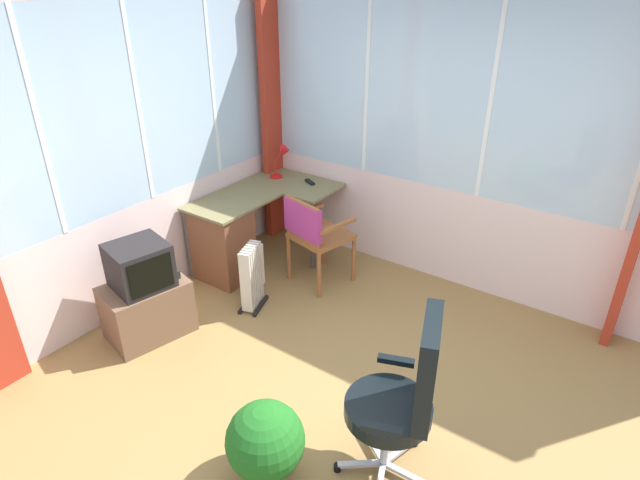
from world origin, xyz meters
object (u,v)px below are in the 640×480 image
(tv_on_stand, at_px, (145,296))
(office_chair, at_px, (406,393))
(tv_remote, at_px, (310,182))
(potted_plant, at_px, (265,442))
(wooden_armchair, at_px, (312,230))
(desk_lamp, at_px, (284,156))
(desk, at_px, (228,237))
(space_heater, at_px, (253,276))

(tv_on_stand, bearing_deg, office_chair, -90.91)
(tv_remote, bearing_deg, potted_plant, -121.68)
(wooden_armchair, bearing_deg, desk_lamp, 52.70)
(desk, bearing_deg, space_heater, -116.91)
(tv_remote, xyz_separation_m, space_heater, (-1.17, -0.22, -0.45))
(space_heater, distance_m, potted_plant, 1.81)
(desk, xyz_separation_m, space_heater, (-0.28, -0.55, -0.10))
(potted_plant, bearing_deg, office_chair, -53.34)
(office_chair, bearing_deg, wooden_armchair, 49.42)
(desk_lamp, xyz_separation_m, space_heater, (-1.17, -0.56, -0.66))
(wooden_armchair, height_order, office_chair, office_chair)
(tv_on_stand, height_order, space_heater, tv_on_stand)
(potted_plant, bearing_deg, tv_remote, 30.70)
(wooden_armchair, xyz_separation_m, office_chair, (-1.42, -1.66, 0.06))
(office_chair, height_order, space_heater, office_chair)
(space_heater, relative_size, potted_plant, 1.15)
(desk_lamp, relative_size, space_heater, 0.58)
(space_heater, bearing_deg, wooden_armchair, -20.53)
(desk, height_order, space_heater, desk)
(desk_lamp, height_order, office_chair, office_chair)
(wooden_armchair, bearing_deg, tv_remote, 37.01)
(office_chair, height_order, tv_on_stand, office_chair)
(tv_remote, height_order, potted_plant, tv_remote)
(office_chair, xyz_separation_m, potted_plant, (-0.47, 0.63, -0.35))
(office_chair, xyz_separation_m, tv_on_stand, (0.04, 2.30, -0.26))
(desk_lamp, relative_size, tv_on_stand, 0.42)
(office_chair, relative_size, space_heater, 1.89)
(desk_lamp, relative_size, wooden_armchair, 0.39)
(wooden_armchair, relative_size, tv_on_stand, 1.06)
(desk_lamp, xyz_separation_m, office_chair, (-2.01, -2.43, -0.33))
(desk, distance_m, tv_remote, 1.01)
(desk, distance_m, tv_on_stand, 1.09)
(desk, bearing_deg, potted_plant, -131.44)
(wooden_armchair, bearing_deg, potted_plant, -151.44)
(desk, distance_m, office_chair, 2.68)
(tv_remote, height_order, space_heater, tv_remote)
(office_chair, bearing_deg, space_heater, 65.95)
(desk_lamp, distance_m, tv_remote, 0.40)
(desk_lamp, relative_size, potted_plant, 0.66)
(wooden_armchair, distance_m, tv_on_stand, 1.54)
(tv_remote, height_order, wooden_armchair, wooden_armchair)
(desk_lamp, bearing_deg, potted_plant, -143.97)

